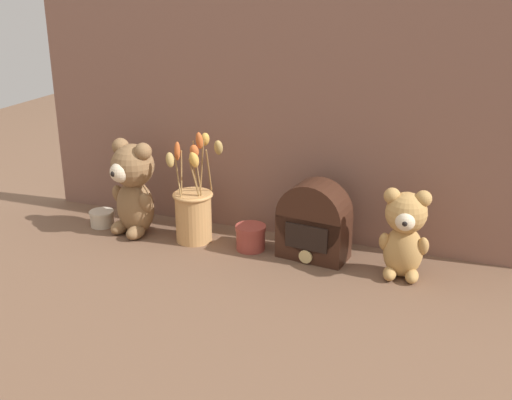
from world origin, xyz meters
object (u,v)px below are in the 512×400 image
Objects in this scene: teddy_bear_large at (133,186)px; flower_vase at (194,209)px; vintage_radio at (314,224)px; decorative_tin_short at (102,218)px; decorative_tin_tall at (251,237)px; teddy_bear_medium at (405,232)px.

flower_vase reaches higher than teddy_bear_large.
vintage_radio is (0.36, 0.02, 0.00)m from flower_vase.
decorative_tin_short is at bearing 174.95° from teddy_bear_large.
decorative_tin_short is (-0.49, -0.00, -0.01)m from decorative_tin_tall.
teddy_bear_medium reaches higher than vintage_radio.
teddy_bear_large is at bearing 179.94° from teddy_bear_medium.
flower_vase is at bearing 178.69° from teddy_bear_medium.
teddy_bear_large is 3.79× the size of decorative_tin_short.
flower_vase is 3.88× the size of decorative_tin_tall.
decorative_tin_tall is (-0.43, 0.02, -0.09)m from teddy_bear_medium.
teddy_bear_large is 0.85× the size of flower_vase.
vintage_radio is 2.54× the size of decorative_tin_tall.
teddy_bear_large is 0.38m from decorative_tin_tall.
flower_vase is at bearing 0.32° from decorative_tin_short.
teddy_bear_medium is 1.09× the size of vintage_radio.
teddy_bear_medium reaches higher than decorative_tin_short.
decorative_tin_tall is (-0.18, -0.01, -0.06)m from vintage_radio.
vintage_radio is 0.19m from decorative_tin_tall.
decorative_tin_tall is (0.18, 0.00, -0.06)m from flower_vase.
vintage_radio is (-0.25, 0.03, -0.02)m from teddy_bear_medium.
flower_vase reaches higher than teddy_bear_medium.
teddy_bear_large is at bearing -176.09° from flower_vase.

